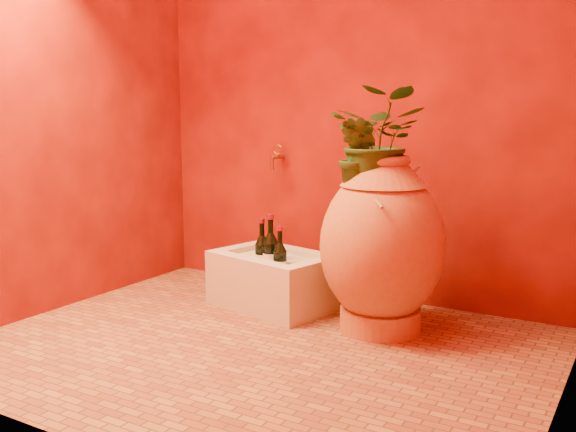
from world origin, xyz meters
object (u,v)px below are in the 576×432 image
Objects in this scene: wine_bottle_a at (280,263)px; wine_bottle_c at (262,257)px; amphora at (382,245)px; wine_bottle_b at (271,256)px; wall_tap at (277,156)px; stone_basin at (274,281)px.

wine_bottle_c is at bearing 159.20° from wine_bottle_a.
amphora is 2.42× the size of wine_bottle_b.
wine_bottle_c is (-0.05, -0.00, -0.01)m from wine_bottle_b.
wine_bottle_c is at bearing 177.99° from amphora.
wine_bottle_b is at bearing 1.89° from wine_bottle_c.
amphora is 1.02m from wall_tap.
wall_tap reaches higher than stone_basin.
wine_bottle_a is 0.87× the size of wine_bottle_b.
wine_bottle_a is at bearing -56.85° from wall_tap.
stone_basin is 2.35× the size of wine_bottle_a.
amphora reaches higher than stone_basin.
amphora is 0.66m from wine_bottle_b.
wall_tap is at bearing 119.06° from stone_basin.
amphora reaches higher than wine_bottle_a.
wine_bottle_c is (-0.15, 0.06, 0.01)m from wine_bottle_a.
wine_bottle_a is 0.11m from wine_bottle_b.
wine_bottle_b is at bearing -85.42° from stone_basin.
amphora is at bearing -2.34° from wine_bottle_b.
wall_tap is (-0.85, 0.42, 0.37)m from amphora.
wine_bottle_c is (-0.70, 0.02, -0.14)m from amphora.
wall_tap reaches higher than wine_bottle_b.
wine_bottle_a is 2.03× the size of wall_tap.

